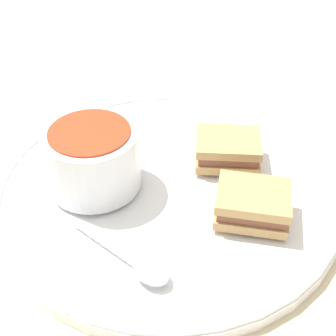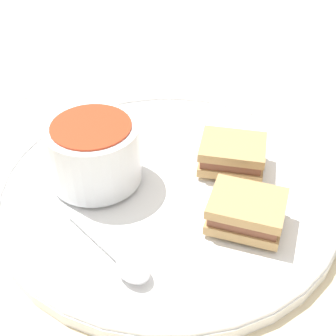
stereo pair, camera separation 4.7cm
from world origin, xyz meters
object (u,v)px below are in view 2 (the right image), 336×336
sandwich_half_near (246,211)px  spoon (126,264)px  sandwich_half_far (232,154)px  soup_bowl (94,152)px

sandwich_half_near → spoon: bearing=-92.4°
spoon → sandwich_half_far: bearing=100.3°
sandwich_half_near → sandwich_half_far: size_ratio=1.00×
sandwich_half_far → spoon: bearing=-65.2°
soup_bowl → spoon: soup_bowl is taller
soup_bowl → sandwich_half_far: bearing=69.4°
spoon → soup_bowl: bearing=155.3°
sandwich_half_near → sandwich_half_far: bearing=154.3°
soup_bowl → spoon: (0.12, -0.02, -0.03)m
spoon → sandwich_half_far: 0.17m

